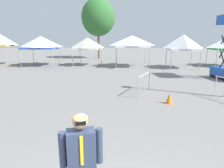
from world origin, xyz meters
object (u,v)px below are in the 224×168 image
(crowd_barrier_mid_lot, at_px, (145,80))
(traffic_cone_lot_center, at_px, (169,98))
(canopy_tent_behind_right, at_px, (87,44))
(tree_behind_tents_center, at_px, (98,17))
(canopy_tent_far_left, at_px, (41,43))
(canopy_tent_center, at_px, (183,42))
(person_foreground, at_px, (82,160))
(canopy_tent_right_of_center, at_px, (132,41))

(crowd_barrier_mid_lot, relative_size, traffic_cone_lot_center, 3.94)
(canopy_tent_behind_right, relative_size, tree_behind_tents_center, 0.34)
(canopy_tent_far_left, relative_size, canopy_tent_behind_right, 1.21)
(canopy_tent_center, bearing_deg, traffic_cone_lot_center, -107.55)
(person_foreground, bearing_deg, canopy_tent_far_left, 115.93)
(person_foreground, height_order, traffic_cone_lot_center, person_foreground)
(crowd_barrier_mid_lot, bearing_deg, canopy_tent_behind_right, 115.47)
(canopy_tent_center, height_order, person_foreground, canopy_tent_center)
(canopy_tent_far_left, bearing_deg, canopy_tent_behind_right, 4.80)
(canopy_tent_far_left, bearing_deg, person_foreground, -64.07)
(canopy_tent_behind_right, xyz_separation_m, tree_behind_tents_center, (-0.03, 8.80, 3.78))
(canopy_tent_far_left, xyz_separation_m, person_foreground, (8.97, -18.46, -1.53))
(canopy_tent_behind_right, height_order, traffic_cone_lot_center, canopy_tent_behind_right)
(canopy_tent_right_of_center, bearing_deg, canopy_tent_behind_right, 172.89)
(traffic_cone_lot_center, bearing_deg, canopy_tent_right_of_center, 96.63)
(canopy_tent_center, bearing_deg, tree_behind_tents_center, 135.08)
(canopy_tent_right_of_center, height_order, crowd_barrier_mid_lot, canopy_tent_right_of_center)
(canopy_tent_far_left, height_order, person_foreground, canopy_tent_far_left)
(canopy_tent_far_left, xyz_separation_m, canopy_tent_right_of_center, (10.14, -0.18, 0.13))
(canopy_tent_right_of_center, distance_m, tree_behind_tents_center, 11.24)
(canopy_tent_center, bearing_deg, canopy_tent_right_of_center, 172.39)
(canopy_tent_center, xyz_separation_m, traffic_cone_lot_center, (-3.70, -11.70, -2.35))
(canopy_tent_far_left, xyz_separation_m, tree_behind_tents_center, (5.14, 9.24, 3.67))
(tree_behind_tents_center, relative_size, crowd_barrier_mid_lot, 4.58)
(canopy_tent_right_of_center, bearing_deg, tree_behind_tents_center, 117.94)
(canopy_tent_far_left, bearing_deg, tree_behind_tents_center, 60.91)
(canopy_tent_right_of_center, bearing_deg, person_foreground, -93.64)
(crowd_barrier_mid_lot, bearing_deg, canopy_tent_far_left, 134.07)
(canopy_tent_center, relative_size, tree_behind_tents_center, 0.37)
(canopy_tent_far_left, xyz_separation_m, crowd_barrier_mid_lot, (10.59, -10.94, -1.81))
(canopy_tent_behind_right, bearing_deg, canopy_tent_far_left, -175.20)
(canopy_tent_behind_right, bearing_deg, tree_behind_tents_center, 90.20)
(canopy_tent_far_left, height_order, canopy_tent_behind_right, canopy_tent_far_left)
(canopy_tent_center, bearing_deg, canopy_tent_far_left, 176.74)
(canopy_tent_far_left, bearing_deg, traffic_cone_lot_center, -47.36)
(canopy_tent_right_of_center, bearing_deg, crowd_barrier_mid_lot, -87.59)
(tree_behind_tents_center, relative_size, traffic_cone_lot_center, 18.04)
(canopy_tent_far_left, height_order, canopy_tent_center, canopy_tent_center)
(person_foreground, bearing_deg, canopy_tent_right_of_center, 86.36)
(canopy_tent_far_left, bearing_deg, crowd_barrier_mid_lot, -45.93)
(canopy_tent_behind_right, height_order, crowd_barrier_mid_lot, canopy_tent_behind_right)
(tree_behind_tents_center, bearing_deg, canopy_tent_center, -44.92)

